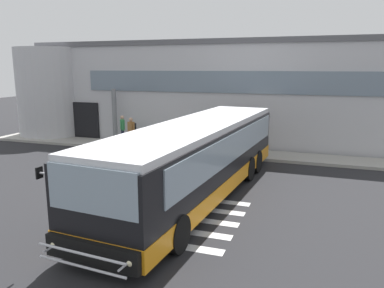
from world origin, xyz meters
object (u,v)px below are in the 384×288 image
at_px(bus_main_foreground, 197,161).
at_px(passenger_by_doorway, 132,130).
at_px(passenger_near_column, 123,128).
at_px(entry_support_column, 115,115).

xyz_separation_m(bus_main_foreground, passenger_by_doorway, (-6.05, 6.46, -0.22)).
bearing_deg(passenger_near_column, passenger_by_doorway, -33.40).
xyz_separation_m(bus_main_foreground, passenger_near_column, (-6.97, 7.07, -0.26)).
height_order(bus_main_foreground, passenger_near_column, bus_main_foreground).
relative_size(entry_support_column, passenger_by_doorway, 1.91).
relative_size(passenger_near_column, passenger_by_doorway, 1.00).
height_order(entry_support_column, passenger_by_doorway, entry_support_column).
relative_size(bus_main_foreground, passenger_near_column, 7.41).
bearing_deg(bus_main_foreground, entry_support_column, 135.70).
bearing_deg(bus_main_foreground, passenger_near_column, 134.60).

